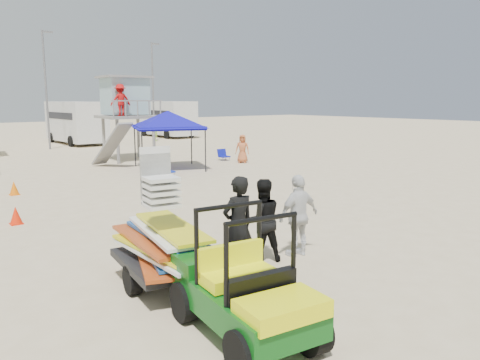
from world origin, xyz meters
TOP-DOWN VIEW (x-y plane):
  - ground at (0.00, 0.00)m, footprint 140.00×140.00m
  - utility_cart at (-3.17, -1.62)m, footprint 1.56×2.59m
  - surf_trailer at (-3.17, 0.72)m, footprint 1.67×2.67m
  - man_left at (-1.65, 0.42)m, footprint 0.72×0.48m
  - man_mid at (-0.80, 0.67)m, footprint 1.06×0.96m
  - man_right at (0.05, 0.42)m, footprint 1.09×0.51m
  - lifeguard_tower at (4.47, 18.04)m, footprint 3.03×3.03m
  - canopy_blue at (4.58, 13.58)m, footprint 4.01×4.01m
  - cone_near at (-4.09, 7.18)m, footprint 0.34×0.34m
  - cone_far at (-3.07, 11.55)m, footprint 0.34×0.34m
  - beach_chair_b at (3.32, 11.70)m, footprint 0.54×0.58m
  - beach_chair_c at (8.70, 14.59)m, footprint 0.58×0.62m
  - rv_mid_right at (6.00, 29.99)m, footprint 2.64×7.00m
  - rv_far_right at (15.00, 31.49)m, footprint 2.64×6.60m
  - light_pole_left at (3.00, 27.00)m, footprint 0.14×0.14m
  - light_pole_right at (12.00, 28.50)m, footprint 0.14×0.14m
  - distant_beachgoers at (3.45, 21.45)m, footprint 17.23×15.97m

SIDE VIEW (x-z plane):
  - ground at x=0.00m, z-range 0.00..0.00m
  - cone_near at x=-4.09m, z-range 0.00..0.50m
  - cone_far at x=-3.07m, z-range 0.00..0.50m
  - beach_chair_b at x=3.32m, z-range -0.01..0.63m
  - beach_chair_c at x=8.70m, z-range -0.01..0.63m
  - distant_beachgoers at x=3.45m, z-range -0.01..1.60m
  - utility_cart at x=-3.17m, z-range -0.06..1.79m
  - man_mid at x=-0.80m, z-range 0.00..1.78m
  - man_right at x=0.05m, z-range 0.00..1.81m
  - surf_trailer at x=-3.17m, z-range -0.21..2.06m
  - man_left at x=-1.65m, z-range 0.00..1.96m
  - rv_far_right at x=15.00m, z-range 0.17..3.42m
  - rv_mid_right at x=6.00m, z-range 0.17..3.42m
  - canopy_blue at x=4.58m, z-range 1.09..4.35m
  - lifeguard_tower at x=4.47m, z-range 1.12..5.71m
  - light_pole_left at x=3.00m, z-range 0.00..8.00m
  - light_pole_right at x=12.00m, z-range 0.00..8.00m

